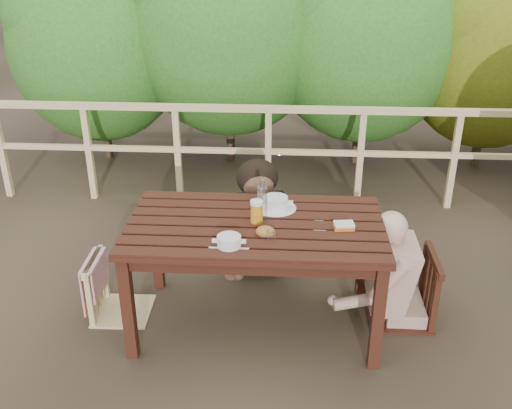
# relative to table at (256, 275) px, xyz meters

# --- Properties ---
(ground) EXTENTS (60.00, 60.00, 0.00)m
(ground) POSITION_rel_table_xyz_m (0.00, 0.00, -0.39)
(ground) COLOR #463728
(ground) RESTS_ON ground
(table) EXTENTS (1.68, 0.94, 0.78)m
(table) POSITION_rel_table_xyz_m (0.00, 0.00, 0.00)
(table) COLOR black
(table) RESTS_ON ground
(chair_left) EXTENTS (0.42, 0.42, 0.83)m
(chair_left) POSITION_rel_table_xyz_m (-0.97, 0.06, 0.03)
(chair_left) COLOR #D7B97E
(chair_left) RESTS_ON ground
(chair_far) EXTENTS (0.49, 0.49, 0.83)m
(chair_far) POSITION_rel_table_xyz_m (-0.07, 0.87, 0.03)
(chair_far) COLOR black
(chair_far) RESTS_ON ground
(chair_right) EXTENTS (0.47, 0.47, 0.93)m
(chair_right) POSITION_rel_table_xyz_m (1.02, 0.15, 0.08)
(chair_right) COLOR black
(chair_right) RESTS_ON ground
(woman) EXTENTS (0.71, 0.82, 1.45)m
(woman) POSITION_rel_table_xyz_m (-0.07, 0.89, 0.34)
(woman) COLOR black
(woman) RESTS_ON ground
(diner_right) EXTENTS (0.67, 0.55, 1.35)m
(diner_right) POSITION_rel_table_xyz_m (1.05, 0.15, 0.29)
(diner_right) COLOR tan
(diner_right) RESTS_ON ground
(railing) EXTENTS (5.60, 0.10, 1.01)m
(railing) POSITION_rel_table_xyz_m (0.00, 2.00, 0.12)
(railing) COLOR #D7B97E
(railing) RESTS_ON ground
(soup_near) EXTENTS (0.25, 0.25, 0.08)m
(soup_near) POSITION_rel_table_xyz_m (-0.14, -0.31, 0.43)
(soup_near) COLOR white
(soup_near) RESTS_ON table
(soup_far) EXTENTS (0.29, 0.29, 0.10)m
(soup_far) POSITION_rel_table_xyz_m (0.12, 0.23, 0.44)
(soup_far) COLOR white
(soup_far) RESTS_ON table
(bread_roll) EXTENTS (0.12, 0.09, 0.07)m
(bread_roll) POSITION_rel_table_xyz_m (0.07, -0.16, 0.42)
(bread_roll) COLOR #A26B3B
(bread_roll) RESTS_ON table
(beer_glass) EXTENTS (0.09, 0.09, 0.17)m
(beer_glass) POSITION_rel_table_xyz_m (0.01, 0.01, 0.47)
(beer_glass) COLOR #C87C0F
(beer_glass) RESTS_ON table
(bottle) EXTENTS (0.07, 0.07, 0.28)m
(bottle) POSITION_rel_table_xyz_m (0.04, 0.10, 0.53)
(bottle) COLOR silver
(bottle) RESTS_ON table
(tumbler) EXTENTS (0.06, 0.06, 0.07)m
(tumbler) POSITION_rel_table_xyz_m (0.11, -0.21, 0.42)
(tumbler) COLOR white
(tumbler) RESTS_ON table
(butter_tub) EXTENTS (0.14, 0.10, 0.05)m
(butter_tub) POSITION_rel_table_xyz_m (0.57, -0.04, 0.42)
(butter_tub) COLOR white
(butter_tub) RESTS_ON table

